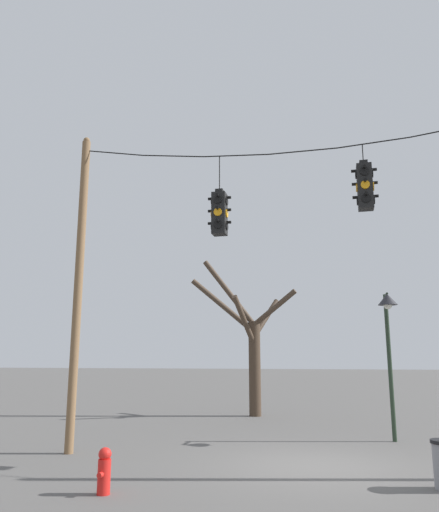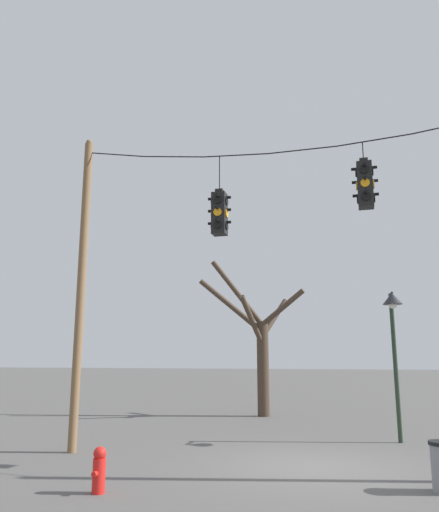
{
  "view_description": "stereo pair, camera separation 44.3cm",
  "coord_description": "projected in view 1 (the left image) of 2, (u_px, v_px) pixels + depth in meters",
  "views": [
    {
      "loc": [
        0.64,
        -11.38,
        2.23
      ],
      "look_at": [
        -2.06,
        0.11,
        4.66
      ],
      "focal_mm": 35.0,
      "sensor_mm": 36.0,
      "label": 1
    },
    {
      "loc": [
        1.07,
        -11.27,
        2.23
      ],
      "look_at": [
        -2.06,
        0.11,
        4.66
      ],
      "focal_mm": 35.0,
      "sensor_mm": 36.0,
      "label": 2
    }
  ],
  "objects": [
    {
      "name": "street_lamp",
      "position": [
        388.0,
        324.0,
        13.95
      ],
      "size": [
        0.53,
        0.91,
        4.06
      ],
      "color": "#233323",
      "rests_on": "ground_plane"
    },
    {
      "name": "utility_pole_left",
      "position": [
        78.0,
        286.0,
        12.76
      ],
      "size": [
        0.22,
        0.22,
        8.14
      ],
      "color": "brown",
      "rests_on": "ground_plane"
    },
    {
      "name": "fire_hydrant",
      "position": [
        104.0,
        470.0,
        8.41
      ],
      "size": [
        0.22,
        0.3,
        0.75
      ],
      "color": "red",
      "rests_on": "ground_plane"
    },
    {
      "name": "bare_tree",
      "position": [
        250.0,
        342.0,
        20.25
      ],
      "size": [
        4.33,
        2.84,
        6.32
      ],
      "color": "#423326",
      "rests_on": "ground_plane"
    },
    {
      "name": "traffic_light_over_intersection",
      "position": [
        365.0,
        186.0,
        11.57
      ],
      "size": [
        0.58,
        0.58,
        1.59
      ],
      "color": "black"
    },
    {
      "name": "ground_plane",
      "position": [
        313.0,
        466.0,
        10.54
      ],
      "size": [
        200.0,
        200.0,
        0.0
      ],
      "primitive_type": "plane",
      "color": "#565451"
    },
    {
      "name": "traffic_light_near_left_pole",
      "position": [
        220.0,
        213.0,
        12.26
      ],
      "size": [
        0.58,
        0.58,
        2.04
      ],
      "color": "black"
    },
    {
      "name": "span_wire",
      "position": [
        302.0,
        144.0,
        12.13
      ],
      "size": [
        11.57,
        0.03,
        0.62
      ],
      "color": "black"
    }
  ]
}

